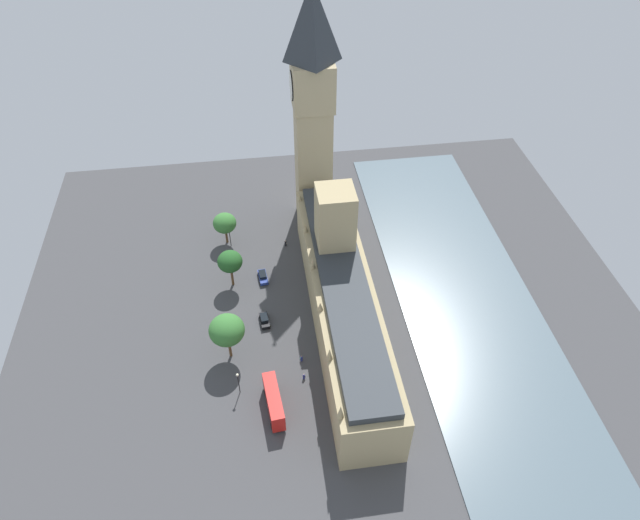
# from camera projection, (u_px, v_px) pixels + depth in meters

# --- Properties ---
(ground_plane) EXTENTS (135.42, 135.42, 0.00)m
(ground_plane) POSITION_uv_depth(u_px,v_px,m) (333.00, 325.00, 122.78)
(ground_plane) COLOR #424244
(river_thames) EXTENTS (30.06, 121.88, 0.25)m
(river_thames) POSITION_uv_depth(u_px,v_px,m) (470.00, 310.00, 125.81)
(river_thames) COLOR slate
(river_thames) RESTS_ON ground
(parliament_building) EXTENTS (12.24, 65.42, 26.92)m
(parliament_building) POSITION_uv_depth(u_px,v_px,m) (342.00, 295.00, 118.92)
(parliament_building) COLOR tan
(parliament_building) RESTS_ON ground
(clock_tower) EXTENTS (9.40, 9.40, 59.81)m
(clock_tower) POSITION_uv_depth(u_px,v_px,m) (313.00, 110.00, 128.70)
(clock_tower) COLOR tan
(clock_tower) RESTS_ON ground
(car_blue_corner) EXTENTS (2.30, 4.82, 1.74)m
(car_blue_corner) POSITION_uv_depth(u_px,v_px,m) (263.00, 276.00, 132.41)
(car_blue_corner) COLOR navy
(car_blue_corner) RESTS_ON ground
(car_black_near_tower) EXTENTS (2.24, 4.51, 1.74)m
(car_black_near_tower) POSITION_uv_depth(u_px,v_px,m) (264.00, 320.00, 122.75)
(car_black_near_tower) COLOR black
(car_black_near_tower) RESTS_ON ground
(double_decker_bus_trailing) EXTENTS (3.54, 10.69, 4.75)m
(double_decker_bus_trailing) POSITION_uv_depth(u_px,v_px,m) (274.00, 401.00, 105.94)
(double_decker_bus_trailing) COLOR red
(double_decker_bus_trailing) RESTS_ON ground
(pedestrian_kerbside) EXTENTS (0.65, 0.57, 1.56)m
(pedestrian_kerbside) POSITION_uv_depth(u_px,v_px,m) (302.00, 359.00, 115.46)
(pedestrian_kerbside) COLOR navy
(pedestrian_kerbside) RESTS_ON ground
(pedestrian_by_river_gate) EXTENTS (0.65, 0.56, 1.71)m
(pedestrian_by_river_gate) POSITION_uv_depth(u_px,v_px,m) (286.00, 243.00, 141.03)
(pedestrian_by_river_gate) COLOR black
(pedestrian_by_river_gate) RESTS_ON ground
(pedestrian_leading) EXTENTS (0.58, 0.48, 1.53)m
(pedestrian_leading) POSITION_uv_depth(u_px,v_px,m) (304.00, 377.00, 112.27)
(pedestrian_leading) COLOR navy
(pedestrian_leading) RESTS_ON ground
(plane_tree_midblock) EXTENTS (7.08, 7.08, 11.13)m
(plane_tree_midblock) POSITION_uv_depth(u_px,v_px,m) (227.00, 330.00, 111.33)
(plane_tree_midblock) COLOR brown
(plane_tree_midblock) RESTS_ON ground
(plane_tree_opposite_hall) EXTENTS (5.68, 5.68, 8.53)m
(plane_tree_opposite_hall) POSITION_uv_depth(u_px,v_px,m) (225.00, 223.00, 138.41)
(plane_tree_opposite_hall) COLOR brown
(plane_tree_opposite_hall) RESTS_ON ground
(plane_tree_far_end) EXTENTS (5.62, 5.62, 9.62)m
(plane_tree_far_end) POSITION_uv_depth(u_px,v_px,m) (230.00, 262.00, 126.90)
(plane_tree_far_end) COLOR brown
(plane_tree_far_end) RESTS_ON ground
(street_lamp_under_trees) EXTENTS (0.56, 0.56, 5.89)m
(street_lamp_under_trees) POSITION_uv_depth(u_px,v_px,m) (238.00, 380.00, 107.64)
(street_lamp_under_trees) COLOR black
(street_lamp_under_trees) RESTS_ON ground
(street_lamp_slot_10) EXTENTS (0.56, 0.56, 5.99)m
(street_lamp_slot_10) POSITION_uv_depth(u_px,v_px,m) (229.00, 233.00, 138.72)
(street_lamp_slot_10) COLOR black
(street_lamp_slot_10) RESTS_ON ground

